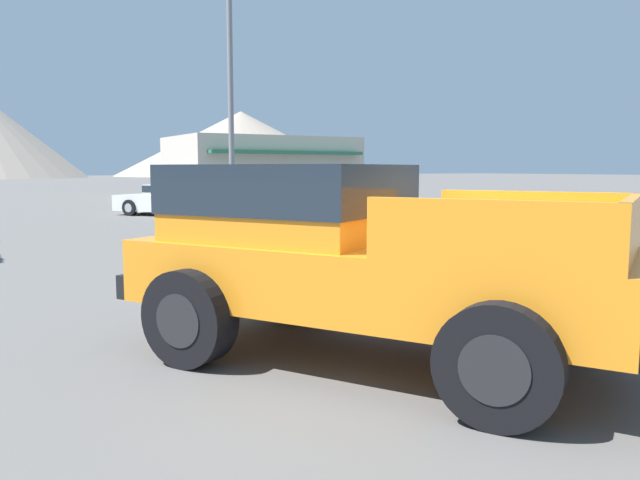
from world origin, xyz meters
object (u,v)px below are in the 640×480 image
Objects in this scene: red_convertible_car at (557,281)px; street_lamp_post at (230,63)px; orange_pickup_truck at (343,249)px; parked_car_white at (175,200)px.

street_lamp_post is (-0.40, 9.89, 4.09)m from red_convertible_car.
orange_pickup_truck is 1.06× the size of parked_car_white.
parked_car_white is 0.64× the size of street_lamp_post.
orange_pickup_truck is 19.10m from parked_car_white.
orange_pickup_truck reaches higher than red_convertible_car.
orange_pickup_truck is at bearing 134.30° from red_convertible_car.
red_convertible_car is 10.71m from street_lamp_post.
orange_pickup_truck is 3.44m from red_convertible_car.
orange_pickup_truck is 1.18× the size of red_convertible_car.
street_lamp_post reaches higher than orange_pickup_truck.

